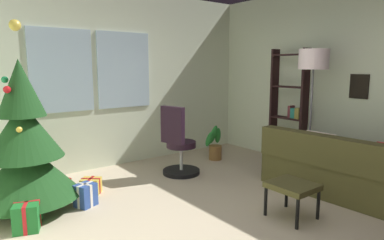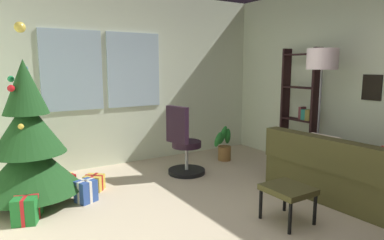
{
  "view_description": "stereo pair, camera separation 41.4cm",
  "coord_description": "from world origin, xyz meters",
  "views": [
    {
      "loc": [
        -2.39,
        -2.3,
        1.62
      ],
      "look_at": [
        0.15,
        0.98,
        0.95
      ],
      "focal_mm": 31.66,
      "sensor_mm": 36.0,
      "label": 1
    },
    {
      "loc": [
        -2.05,
        -2.54,
        1.62
      ],
      "look_at": [
        0.15,
        0.98,
        0.95
      ],
      "focal_mm": 31.66,
      "sensor_mm": 36.0,
      "label": 2
    }
  ],
  "objects": [
    {
      "name": "bookshelf",
      "position": [
        2.25,
        1.09,
        0.83
      ],
      "size": [
        0.18,
        0.64,
        1.89
      ],
      "color": "black",
      "rests_on": "ground_plane"
    },
    {
      "name": "office_chair",
      "position": [
        0.46,
        1.7,
        0.4
      ],
      "size": [
        0.56,
        0.56,
        1.04
      ],
      "color": "black",
      "rests_on": "ground_plane"
    },
    {
      "name": "couch",
      "position": [
        1.77,
        -0.41,
        0.29
      ],
      "size": [
        1.61,
        2.11,
        0.79
      ],
      "color": "#484422",
      "rests_on": "ground_plane"
    },
    {
      "name": "gift_box_green",
      "position": [
        -1.73,
        1.25,
        0.14
      ],
      "size": [
        0.34,
        0.41,
        0.28
      ],
      "color": "#1E722D",
      "rests_on": "ground_plane"
    },
    {
      "name": "wall_back_with_windows",
      "position": [
        -0.02,
        2.8,
        1.41
      ],
      "size": [
        4.93,
        0.12,
        2.82
      ],
      "color": "silver",
      "rests_on": "ground_plane"
    },
    {
      "name": "gift_box_gold",
      "position": [
        -0.88,
        1.76,
        0.1
      ],
      "size": [
        0.3,
        0.3,
        0.21
      ],
      "color": "gold",
      "rests_on": "ground_plane"
    },
    {
      "name": "ground_plane",
      "position": [
        0.0,
        0.0,
        -0.05
      ],
      "size": [
        4.93,
        5.5,
        0.1
      ],
      "primitive_type": "cube",
      "color": "#C8B597"
    },
    {
      "name": "floor_lamp",
      "position": [
        1.88,
        0.44,
        1.61
      ],
      "size": [
        0.41,
        0.41,
        1.85
      ],
      "color": "slate",
      "rests_on": "ground_plane"
    },
    {
      "name": "gift_box_red",
      "position": [
        -1.21,
        2.01,
        0.1
      ],
      "size": [
        0.29,
        0.28,
        0.2
      ],
      "color": "red",
      "rests_on": "ground_plane"
    },
    {
      "name": "wall_right_with_frames",
      "position": [
        2.52,
        -0.0,
        1.41
      ],
      "size": [
        0.12,
        5.5,
        2.82
      ],
      "color": "silver",
      "rests_on": "ground_plane"
    },
    {
      "name": "footstool",
      "position": [
        0.57,
        -0.23,
        0.33
      ],
      "size": [
        0.43,
        0.46,
        0.38
      ],
      "color": "#484422",
      "rests_on": "ground_plane"
    },
    {
      "name": "potted_plant",
      "position": [
        1.45,
        2.01,
        0.24
      ],
      "size": [
        0.44,
        0.31,
        0.61
      ],
      "color": "brown",
      "rests_on": "ground_plane"
    },
    {
      "name": "gift_box_blue",
      "position": [
        -1.08,
        1.42,
        0.13
      ],
      "size": [
        0.27,
        0.26,
        0.27
      ],
      "color": "#2D4C99",
      "rests_on": "ground_plane"
    },
    {
      "name": "holiday_tree",
      "position": [
        -1.62,
        1.7,
        0.71
      ],
      "size": [
        1.14,
        1.14,
        2.1
      ],
      "color": "#4C331E",
      "rests_on": "ground_plane"
    }
  ]
}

